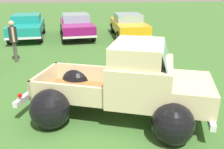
{
  "coord_description": "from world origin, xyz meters",
  "views": [
    {
      "loc": [
        -0.75,
        -5.6,
        3.2
      ],
      "look_at": [
        0.0,
        0.61,
        0.86
      ],
      "focal_mm": 39.05,
      "sensor_mm": 36.0,
      "label": 1
    }
  ],
  "objects_px": {
    "vintage_pickup_truck": "(130,88)",
    "show_car_0": "(27,25)",
    "lane_cone_0": "(86,72)",
    "show_car_2": "(128,24)",
    "spectator_1": "(13,39)",
    "show_car_1": "(76,25)"
  },
  "relations": [
    {
      "from": "show_car_1",
      "to": "show_car_2",
      "type": "bearing_deg",
      "value": 78.15
    },
    {
      "from": "spectator_1",
      "to": "lane_cone_0",
      "type": "bearing_deg",
      "value": -59.69
    },
    {
      "from": "vintage_pickup_truck",
      "to": "lane_cone_0",
      "type": "xyz_separation_m",
      "value": [
        -1.07,
        2.52,
        -0.45
      ]
    },
    {
      "from": "spectator_1",
      "to": "lane_cone_0",
      "type": "height_order",
      "value": "spectator_1"
    },
    {
      "from": "show_car_1",
      "to": "lane_cone_0",
      "type": "distance_m",
      "value": 7.63
    },
    {
      "from": "vintage_pickup_truck",
      "to": "lane_cone_0",
      "type": "distance_m",
      "value": 2.77
    },
    {
      "from": "show_car_2",
      "to": "spectator_1",
      "type": "distance_m",
      "value": 7.43
    },
    {
      "from": "vintage_pickup_truck",
      "to": "lane_cone_0",
      "type": "height_order",
      "value": "vintage_pickup_truck"
    },
    {
      "from": "show_car_1",
      "to": "spectator_1",
      "type": "distance_m",
      "value": 5.56
    },
    {
      "from": "vintage_pickup_truck",
      "to": "show_car_2",
      "type": "bearing_deg",
      "value": 99.68
    },
    {
      "from": "show_car_1",
      "to": "spectator_1",
      "type": "xyz_separation_m",
      "value": [
        -2.55,
        -4.94,
        0.23
      ]
    },
    {
      "from": "show_car_0",
      "to": "spectator_1",
      "type": "relative_size",
      "value": 2.69
    },
    {
      "from": "show_car_1",
      "to": "show_car_2",
      "type": "xyz_separation_m",
      "value": [
        3.27,
        -0.33,
        -0.0
      ]
    },
    {
      "from": "vintage_pickup_truck",
      "to": "show_car_1",
      "type": "relative_size",
      "value": 1.05
    },
    {
      "from": "lane_cone_0",
      "to": "show_car_1",
      "type": "bearing_deg",
      "value": 93.36
    },
    {
      "from": "show_car_2",
      "to": "show_car_0",
      "type": "bearing_deg",
      "value": -93.98
    },
    {
      "from": "vintage_pickup_truck",
      "to": "spectator_1",
      "type": "relative_size",
      "value": 2.84
    },
    {
      "from": "show_car_1",
      "to": "lane_cone_0",
      "type": "xyz_separation_m",
      "value": [
        0.45,
        -7.6,
        -0.47
      ]
    },
    {
      "from": "show_car_0",
      "to": "lane_cone_0",
      "type": "height_order",
      "value": "show_car_0"
    },
    {
      "from": "show_car_0",
      "to": "show_car_2",
      "type": "height_order",
      "value": "same"
    },
    {
      "from": "vintage_pickup_truck",
      "to": "lane_cone_0",
      "type": "relative_size",
      "value": 7.94
    },
    {
      "from": "vintage_pickup_truck",
      "to": "show_car_0",
      "type": "bearing_deg",
      "value": 133.77
    }
  ]
}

